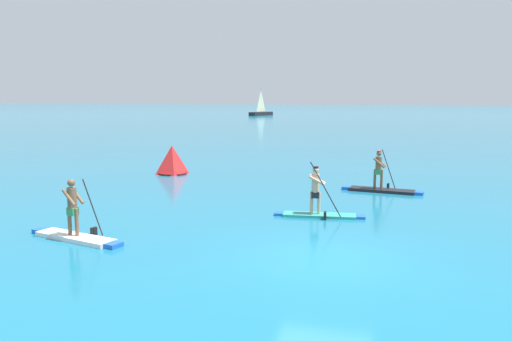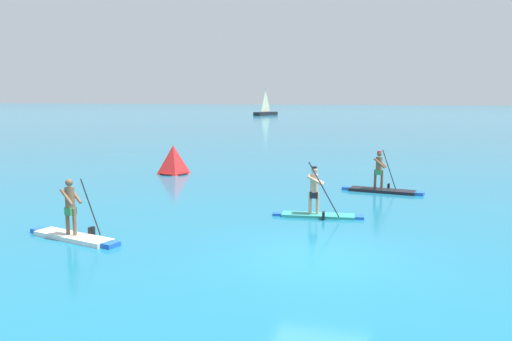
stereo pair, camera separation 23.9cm
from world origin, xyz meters
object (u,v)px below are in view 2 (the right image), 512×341
at_px(paddleboarder_near_left, 73,228).
at_px(sailboat_left_horizon, 266,112).
at_px(paddleboarder_mid_center, 317,205).
at_px(paddleboarder_far_right, 382,185).
at_px(race_marker_buoy, 173,161).

relative_size(paddleboarder_near_left, sailboat_left_horizon, 0.51).
xyz_separation_m(paddleboarder_mid_center, paddleboarder_far_right, (1.80, 5.23, -0.09)).
height_order(paddleboarder_far_right, race_marker_buoy, paddleboarder_far_right).
distance_m(race_marker_buoy, sailboat_left_horizon, 81.04).
relative_size(paddleboarder_near_left, paddleboarder_mid_center, 1.08).
relative_size(race_marker_buoy, sailboat_left_horizon, 0.27).
bearing_deg(sailboat_left_horizon, race_marker_buoy, -146.20).
bearing_deg(paddleboarder_mid_center, paddleboarder_near_left, -148.90).
relative_size(paddleboarder_far_right, sailboat_left_horizon, 0.53).
xyz_separation_m(paddleboarder_near_left, paddleboarder_mid_center, (6.09, 4.74, 0.06)).
distance_m(paddleboarder_far_right, race_marker_buoy, 10.88).
height_order(paddleboarder_near_left, paddleboarder_far_right, paddleboarder_far_right).
distance_m(paddleboarder_near_left, paddleboarder_far_right, 12.72).
height_order(paddleboarder_mid_center, race_marker_buoy, paddleboarder_mid_center).
height_order(paddleboarder_mid_center, paddleboarder_far_right, paddleboarder_mid_center).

